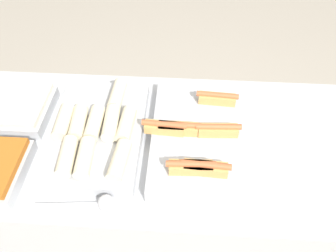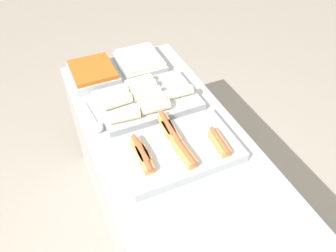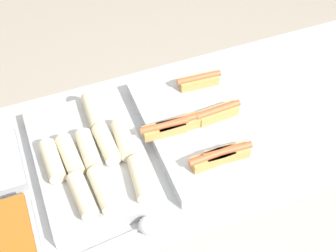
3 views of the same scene
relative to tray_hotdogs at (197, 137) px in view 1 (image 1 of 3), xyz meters
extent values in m
plane|color=#ADA393|center=(0.01, 0.00, -0.90)|extent=(12.00, 12.00, 0.00)
cube|color=#B7BABF|center=(0.01, 0.00, -0.47)|extent=(1.89, 0.74, 0.87)
cube|color=#B7BABF|center=(0.00, 0.00, -0.01)|extent=(0.35, 0.54, 0.05)
cube|color=tan|center=(-0.07, 0.00, 0.03)|extent=(0.15, 0.05, 0.04)
cylinder|color=#CC6038|center=(-0.07, 0.00, 0.06)|extent=(0.17, 0.02, 0.02)
cube|color=tan|center=(-0.02, -0.17, 0.03)|extent=(0.15, 0.05, 0.04)
cylinder|color=#CC6038|center=(-0.02, -0.17, 0.06)|extent=(0.17, 0.03, 0.02)
cube|color=tan|center=(0.08, 0.17, 0.03)|extent=(0.15, 0.05, 0.04)
cylinder|color=#CC6038|center=(0.08, 0.17, 0.06)|extent=(0.17, 0.03, 0.02)
cube|color=tan|center=(0.07, 0.01, 0.03)|extent=(0.15, 0.05, 0.04)
cylinder|color=#CC6038|center=(0.07, 0.01, 0.06)|extent=(0.17, 0.03, 0.02)
cube|color=tan|center=(0.03, -0.17, 0.03)|extent=(0.15, 0.05, 0.04)
cylinder|color=#CC6038|center=(0.03, -0.17, 0.06)|extent=(0.17, 0.03, 0.02)
cube|color=tan|center=(-0.13, 0.01, 0.03)|extent=(0.15, 0.05, 0.04)
cylinder|color=#CC6038|center=(-0.13, 0.01, 0.06)|extent=(0.17, 0.03, 0.02)
cube|color=#B7BABF|center=(-0.39, 0.00, -0.01)|extent=(0.35, 0.52, 0.05)
cylinder|color=beige|center=(-0.45, -0.15, 0.04)|extent=(0.07, 0.15, 0.05)
cylinder|color=beige|center=(-0.51, 0.01, 0.04)|extent=(0.06, 0.15, 0.05)
cylinder|color=beige|center=(-0.39, 0.01, 0.04)|extent=(0.05, 0.15, 0.05)
cylinder|color=beige|center=(-0.27, 0.01, 0.04)|extent=(0.06, 0.15, 0.05)
cylinder|color=beige|center=(-0.27, -0.16, 0.04)|extent=(0.07, 0.15, 0.05)
cylinder|color=beige|center=(-0.39, -0.16, 0.04)|extent=(0.06, 0.15, 0.05)
cylinder|color=beige|center=(-0.33, 0.17, 0.04)|extent=(0.06, 0.15, 0.05)
cylinder|color=beige|center=(-0.33, 0.01, 0.04)|extent=(0.06, 0.15, 0.05)
cylinder|color=beige|center=(-0.45, 0.00, 0.04)|extent=(0.06, 0.15, 0.05)
cube|color=#B7BABF|center=(-0.75, 0.10, -0.01)|extent=(0.30, 0.26, 0.05)
cube|color=silver|center=(-0.75, 0.10, 0.03)|extent=(0.27, 0.24, 0.02)
cylinder|color=silver|center=(-0.41, -0.29, -0.03)|extent=(0.24, 0.03, 0.01)
sphere|color=silver|center=(-0.29, -0.29, -0.01)|extent=(0.05, 0.05, 0.05)
camera|label=1|loc=(-0.06, -0.80, 0.95)|focal=35.00mm
camera|label=2|loc=(0.91, -0.45, 1.12)|focal=35.00mm
camera|label=3|loc=(-0.48, -0.95, 1.24)|focal=50.00mm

